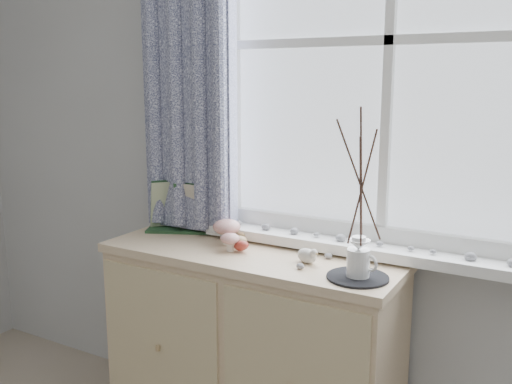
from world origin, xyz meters
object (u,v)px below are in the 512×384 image
sideboard (251,351)px  toadstool_cluster (228,230)px  twig_pitcher (361,180)px  botanical_book (175,207)px

sideboard → toadstool_cluster: (-0.12, 0.01, 0.49)m
sideboard → twig_pitcher: twig_pitcher is taller
twig_pitcher → botanical_book: bearing=-165.8°
toadstool_cluster → botanical_book: bearing=169.9°
sideboard → botanical_book: size_ratio=3.56×
sideboard → twig_pitcher: 0.90m
sideboard → twig_pitcher: size_ratio=2.04×
botanical_book → twig_pitcher: twig_pitcher is taller
toadstool_cluster → sideboard: bearing=-7.3°
toadstool_cluster → twig_pitcher: (0.59, -0.10, 0.27)m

